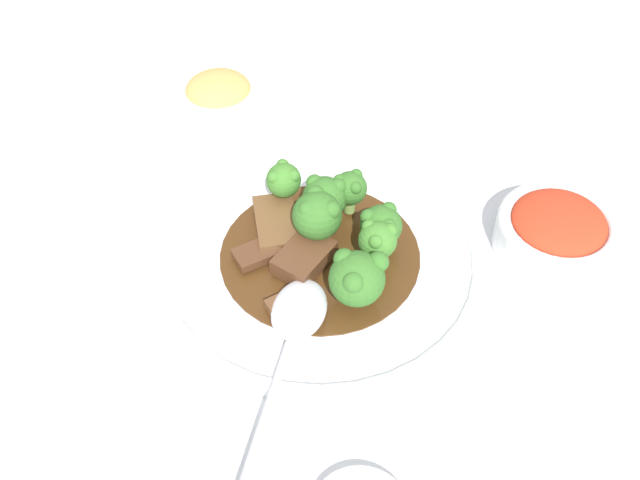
% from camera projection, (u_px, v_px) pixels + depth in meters
% --- Properties ---
extents(ground_plane, '(4.00, 4.00, 0.00)m').
position_uv_depth(ground_plane, '(320.00, 265.00, 0.69)').
color(ground_plane, silver).
extents(main_plate, '(0.30, 0.30, 0.02)m').
position_uv_depth(main_plate, '(320.00, 258.00, 0.69)').
color(main_plate, white).
rests_on(main_plate, ground_plane).
extents(beef_strip_0, '(0.04, 0.05, 0.01)m').
position_uv_depth(beef_strip_0, '(296.00, 304.00, 0.63)').
color(beef_strip_0, brown).
rests_on(beef_strip_0, main_plate).
extents(beef_strip_1, '(0.08, 0.07, 0.01)m').
position_uv_depth(beef_strip_1, '(276.00, 223.00, 0.70)').
color(beef_strip_1, brown).
rests_on(beef_strip_1, main_plate).
extents(beef_strip_2, '(0.05, 0.06, 0.02)m').
position_uv_depth(beef_strip_2, '(307.00, 260.00, 0.66)').
color(beef_strip_2, '#56331E').
rests_on(beef_strip_2, main_plate).
extents(beef_strip_3, '(0.04, 0.06, 0.01)m').
position_uv_depth(beef_strip_3, '(264.00, 251.00, 0.67)').
color(beef_strip_3, '#56331E').
rests_on(beef_strip_3, main_plate).
extents(broccoli_floret_0, '(0.05, 0.05, 0.05)m').
position_uv_depth(broccoli_floret_0, '(357.00, 278.00, 0.62)').
color(broccoli_floret_0, '#7FA84C').
rests_on(broccoli_floret_0, main_plate).
extents(broccoli_floret_1, '(0.04, 0.04, 0.04)m').
position_uv_depth(broccoli_floret_1, '(381.00, 225.00, 0.67)').
color(broccoli_floret_1, '#7FA84C').
rests_on(broccoli_floret_1, main_plate).
extents(broccoli_floret_2, '(0.05, 0.05, 0.05)m').
position_uv_depth(broccoli_floret_2, '(317.00, 215.00, 0.67)').
color(broccoli_floret_2, '#8EB756').
rests_on(broccoli_floret_2, main_plate).
extents(broccoli_floret_3, '(0.03, 0.03, 0.05)m').
position_uv_depth(broccoli_floret_3, '(378.00, 240.00, 0.65)').
color(broccoli_floret_3, '#7FA84C').
rests_on(broccoli_floret_3, main_plate).
extents(broccoli_floret_4, '(0.03, 0.03, 0.05)m').
position_uv_depth(broccoli_floret_4, '(350.00, 188.00, 0.69)').
color(broccoli_floret_4, '#7FA84C').
rests_on(broccoli_floret_4, main_plate).
extents(broccoli_floret_5, '(0.03, 0.03, 0.05)m').
position_uv_depth(broccoli_floret_5, '(284.00, 180.00, 0.70)').
color(broccoli_floret_5, '#7FA84C').
rests_on(broccoli_floret_5, main_plate).
extents(broccoli_floret_6, '(0.04, 0.04, 0.05)m').
position_uv_depth(broccoli_floret_6, '(324.00, 198.00, 0.69)').
color(broccoli_floret_6, '#8EB756').
rests_on(broccoli_floret_6, main_plate).
extents(serving_spoon, '(0.13, 0.19, 0.01)m').
position_uv_depth(serving_spoon, '(295.00, 322.00, 0.62)').
color(serving_spoon, silver).
rests_on(serving_spoon, main_plate).
extents(side_bowl_kimchi, '(0.11, 0.11, 0.05)m').
position_uv_depth(side_bowl_kimchi, '(556.00, 231.00, 0.69)').
color(side_bowl_kimchi, white).
rests_on(side_bowl_kimchi, ground_plane).
extents(side_bowl_appetizer, '(0.09, 0.09, 0.06)m').
position_uv_depth(side_bowl_appetizer, '(220.00, 101.00, 0.82)').
color(side_bowl_appetizer, white).
rests_on(side_bowl_appetizer, ground_plane).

